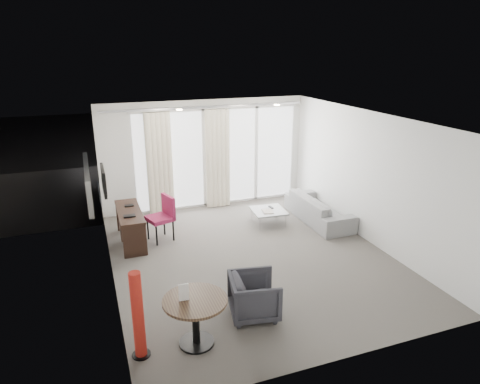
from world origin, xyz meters
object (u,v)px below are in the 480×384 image
object	(u,v)px
coffee_table	(268,217)
sofa	(319,209)
desk_chair	(160,219)
tub_armchair	(254,296)
rattan_chair_b	(248,164)
red_lamp	(138,315)
rattan_chair_a	(225,175)
round_table	(196,322)
desk	(131,227)

from	to	relation	value
coffee_table	sofa	bearing A→B (deg)	-11.54
desk_chair	tub_armchair	xyz separation A→B (m)	(0.82, -3.07, -0.14)
rattan_chair_b	red_lamp	bearing A→B (deg)	-142.65
rattan_chair_a	desk_chair	bearing A→B (deg)	-125.19
desk_chair	rattan_chair_a	bearing A→B (deg)	32.75
round_table	desk	bearing A→B (deg)	97.12
desk	red_lamp	world-z (taller)	red_lamp
red_lamp	rattan_chair_a	size ratio (longest dim) A/B	1.63
tub_armchair	rattan_chair_b	size ratio (longest dim) A/B	0.77
desk_chair	round_table	size ratio (longest dim) A/B	1.09
tub_armchair	coffee_table	distance (m)	3.48
red_lamp	sofa	world-z (taller)	red_lamp
rattan_chair_b	rattan_chair_a	bearing A→B (deg)	-168.26
sofa	coffee_table	bearing A→B (deg)	78.46
red_lamp	round_table	bearing A→B (deg)	-1.53
rattan_chair_b	desk	bearing A→B (deg)	-160.36
desk_chair	red_lamp	bearing A→B (deg)	-122.33
desk_chair	round_table	xyz separation A→B (m)	(-0.14, -3.40, -0.12)
tub_armchair	rattan_chair_b	world-z (taller)	rattan_chair_b
sofa	red_lamp	bearing A→B (deg)	125.67
desk_chair	coffee_table	size ratio (longest dim) A/B	1.29
coffee_table	rattan_chair_a	xyz separation A→B (m)	(-0.10, 2.80, 0.20)
tub_armchair	coffee_table	size ratio (longest dim) A/B	0.98
desk_chair	tub_armchair	world-z (taller)	desk_chair
desk_chair	desk	bearing A→B (deg)	153.01
desk	round_table	xyz separation A→B (m)	(0.44, -3.49, -0.00)
tub_armchair	red_lamp	bearing A→B (deg)	110.75
desk	round_table	bearing A→B (deg)	-82.88
rattan_chair_a	desk	bearing A→B (deg)	-132.50
desk	sofa	bearing A→B (deg)	-4.16
desk	rattan_chair_b	world-z (taller)	rattan_chair_b
coffee_table	desk	bearing A→B (deg)	178.69
round_table	coffee_table	size ratio (longest dim) A/B	1.18
desk	desk_chair	size ratio (longest dim) A/B	1.57
desk_chair	sofa	xyz separation A→B (m)	(3.55, -0.21, -0.17)
rattan_chair_b	desk_chair	bearing A→B (deg)	-154.91
red_lamp	coffee_table	distance (m)	4.75
desk	red_lamp	distance (m)	3.49
tub_armchair	rattan_chair_a	distance (m)	6.08
desk	round_table	distance (m)	3.52
round_table	tub_armchair	size ratio (longest dim) A/B	1.21
desk	sofa	xyz separation A→B (m)	(4.13, -0.30, -0.05)
desk_chair	rattan_chair_a	distance (m)	3.65
desk	desk_chair	world-z (taller)	desk_chair
coffee_table	rattan_chair_b	bearing A→B (deg)	76.11
desk_chair	rattan_chair_a	xyz separation A→B (m)	(2.31, 2.82, -0.09)
tub_armchair	coffee_table	bearing A→B (deg)	-16.82
coffee_table	rattan_chair_a	world-z (taller)	rattan_chair_a
rattan_chair_a	round_table	bearing A→B (deg)	-107.40
rattan_chair_a	red_lamp	bearing A→B (deg)	-113.01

